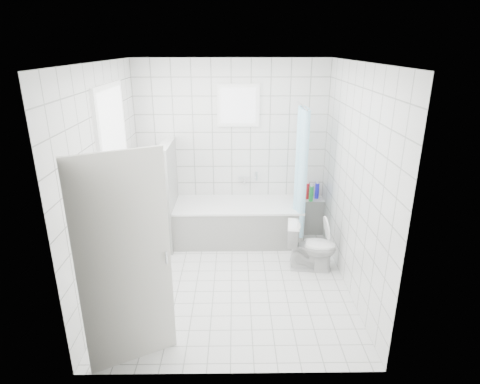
{
  "coord_description": "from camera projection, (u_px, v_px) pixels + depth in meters",
  "views": [
    {
      "loc": [
        0.05,
        -4.31,
        2.77
      ],
      "look_at": [
        0.11,
        0.35,
        1.05
      ],
      "focal_mm": 30.0,
      "sensor_mm": 36.0,
      "label": 1
    }
  ],
  "objects": [
    {
      "name": "bathtub",
      "position": [
        238.0,
        222.0,
        5.95
      ],
      "size": [
        1.85,
        0.77,
        0.58
      ],
      "color": "white",
      "rests_on": "ground"
    },
    {
      "name": "partition_wall",
      "position": [
        169.0,
        194.0,
        5.74
      ],
      "size": [
        0.15,
        0.85,
        1.5
      ],
      "primitive_type": "cube",
      "color": "white",
      "rests_on": "ground"
    },
    {
      "name": "wall_right",
      "position": [
        353.0,
        182.0,
        4.56
      ],
      "size": [
        0.02,
        3.0,
        2.6
      ],
      "primitive_type": "cube",
      "color": "white",
      "rests_on": "ground"
    },
    {
      "name": "ground",
      "position": [
        232.0,
        281.0,
        5.0
      ],
      "size": [
        3.0,
        3.0,
        0.0
      ],
      "primitive_type": "plane",
      "color": "white",
      "rests_on": "ground"
    },
    {
      "name": "toilet",
      "position": [
        311.0,
        246.0,
        5.17
      ],
      "size": [
        0.67,
        0.44,
        0.64
      ],
      "primitive_type": "imported",
      "rotation": [
        0.0,
        0.0,
        1.43
      ],
      "color": "white",
      "rests_on": "ground"
    },
    {
      "name": "ledge_bottles",
      "position": [
        312.0,
        192.0,
        6.07
      ],
      "size": [
        0.22,
        0.18,
        0.25
      ],
      "color": "red",
      "rests_on": "tiled_ledge"
    },
    {
      "name": "tub_faucet",
      "position": [
        244.0,
        179.0,
        6.08
      ],
      "size": [
        0.18,
        0.06,
        0.06
      ],
      "primitive_type": "cube",
      "color": "silver",
      "rests_on": "wall_back"
    },
    {
      "name": "shower_curtain",
      "position": [
        300.0,
        173.0,
        5.54
      ],
      "size": [
        0.14,
        0.48,
        1.78
      ],
      "primitive_type": null,
      "color": "#54C9F9",
      "rests_on": "curtain_rod"
    },
    {
      "name": "wall_front",
      "position": [
        229.0,
        244.0,
        3.14
      ],
      "size": [
        2.8,
        0.02,
        2.6
      ],
      "primitive_type": "cube",
      "color": "white",
      "rests_on": "ground"
    },
    {
      "name": "window_sill",
      "position": [
        126.0,
        208.0,
        4.97
      ],
      "size": [
        0.18,
        1.02,
        0.08
      ],
      "primitive_type": "cube",
      "color": "white",
      "rests_on": "wall_left"
    },
    {
      "name": "ceiling",
      "position": [
        230.0,
        62.0,
        4.1
      ],
      "size": [
        3.0,
        3.0,
        0.0
      ],
      "primitive_type": "plane",
      "rotation": [
        3.14,
        0.0,
        0.0
      ],
      "color": "white",
      "rests_on": "ground"
    },
    {
      "name": "wall_left",
      "position": [
        107.0,
        183.0,
        4.53
      ],
      "size": [
        0.02,
        3.0,
        2.6
      ],
      "primitive_type": "cube",
      "color": "white",
      "rests_on": "ground"
    },
    {
      "name": "tiled_ledge",
      "position": [
        311.0,
        215.0,
        6.21
      ],
      "size": [
        0.4,
        0.24,
        0.55
      ],
      "primitive_type": "cube",
      "color": "white",
      "rests_on": "ground"
    },
    {
      "name": "door",
      "position": [
        125.0,
        265.0,
        3.43
      ],
      "size": [
        0.73,
        0.41,
        2.0
      ],
      "primitive_type": "cube",
      "rotation": [
        0.0,
        0.0,
        -1.09
      ],
      "color": "silver",
      "rests_on": "ground"
    },
    {
      "name": "window_back",
      "position": [
        238.0,
        106.0,
        5.69
      ],
      "size": [
        0.5,
        0.01,
        0.5
      ],
      "primitive_type": "cube",
      "color": "white",
      "rests_on": "wall_back"
    },
    {
      "name": "curtain_rod",
      "position": [
        302.0,
        106.0,
        5.35
      ],
      "size": [
        0.02,
        0.8,
        0.02
      ],
      "primitive_type": "cylinder",
      "rotation": [
        1.57,
        0.0,
        0.0
      ],
      "color": "silver",
      "rests_on": "wall_back"
    },
    {
      "name": "window_left",
      "position": [
        116.0,
        150.0,
        4.71
      ],
      "size": [
        0.01,
        0.9,
        1.4
      ],
      "primitive_type": "cube",
      "color": "white",
      "rests_on": "wall_left"
    },
    {
      "name": "wall_back",
      "position": [
        232.0,
        149.0,
        5.95
      ],
      "size": [
        2.8,
        0.02,
        2.6
      ],
      "primitive_type": "cube",
      "color": "white",
      "rests_on": "ground"
    },
    {
      "name": "sill_bottles",
      "position": [
        124.0,
        197.0,
        4.86
      ],
      "size": [
        0.16,
        0.79,
        0.3
      ],
      "color": "#2B7EC4",
      "rests_on": "window_sill"
    }
  ]
}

